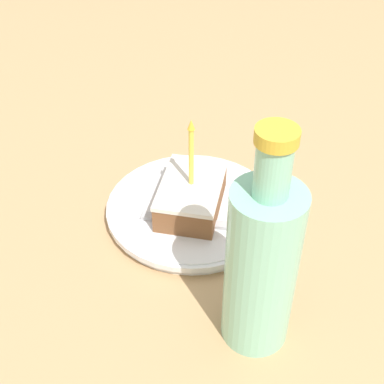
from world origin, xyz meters
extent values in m
cube|color=tan|center=(0.00, 0.00, -0.02)|extent=(2.40, 2.40, 0.04)
cylinder|color=silver|center=(-0.03, 0.02, 0.01)|extent=(0.21, 0.21, 0.02)
cylinder|color=silver|center=(-0.03, 0.02, 0.01)|extent=(0.22, 0.22, 0.01)
cube|color=brown|center=(-0.03, 0.01, 0.04)|extent=(0.07, 0.11, 0.03)
cube|color=silver|center=(-0.03, 0.01, 0.06)|extent=(0.07, 0.11, 0.01)
cylinder|color=#EAD84C|center=(-0.03, 0.01, 0.10)|extent=(0.01, 0.01, 0.08)
cone|color=yellow|center=(-0.03, 0.01, 0.14)|extent=(0.01, 0.01, 0.01)
cube|color=#B2B2B7|center=(-0.02, -0.02, 0.02)|extent=(0.14, 0.01, 0.00)
cube|color=#B2B2B7|center=(0.08, -0.02, 0.02)|extent=(0.05, 0.02, 0.00)
cylinder|color=#8CD1B2|center=(0.07, -0.15, 0.09)|extent=(0.07, 0.07, 0.19)
cylinder|color=#8CD1B2|center=(0.07, -0.15, 0.21)|extent=(0.03, 0.03, 0.05)
cylinder|color=gold|center=(0.07, -0.15, 0.24)|extent=(0.04, 0.04, 0.01)
camera|label=1|loc=(0.08, -0.50, 0.47)|focal=50.00mm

